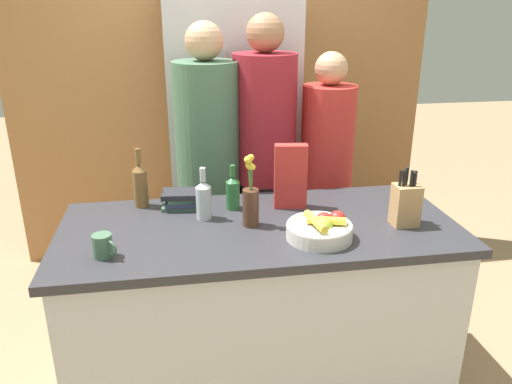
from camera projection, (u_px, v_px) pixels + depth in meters
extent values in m
plane|color=#A37F5B|center=(259.00, 383.00, 2.57)|extent=(14.00, 14.00, 0.00)
cube|color=silver|center=(259.00, 312.00, 2.42)|extent=(1.71, 0.76, 0.86)
cube|color=#2D2D33|center=(260.00, 229.00, 2.26)|extent=(1.79, 0.80, 0.04)
cube|color=#9E6B3D|center=(222.00, 82.00, 3.59)|extent=(2.99, 0.12, 2.60)
cube|color=#B7B7BC|center=(232.00, 141.00, 3.39)|extent=(0.82, 0.60, 1.91)
cylinder|color=#B7B7BC|center=(227.00, 139.00, 3.05)|extent=(0.02, 0.02, 1.05)
cylinder|color=silver|center=(319.00, 232.00, 2.11)|extent=(0.28, 0.28, 0.06)
torus|color=silver|center=(320.00, 225.00, 2.10)|extent=(0.28, 0.28, 0.02)
sphere|color=red|center=(324.00, 220.00, 2.13)|extent=(0.07, 0.07, 0.07)
sphere|color=#99B233|center=(324.00, 226.00, 2.10)|extent=(0.08, 0.08, 0.08)
sphere|color=red|center=(337.00, 219.00, 2.13)|extent=(0.07, 0.07, 0.07)
cylinder|color=yellow|center=(326.00, 221.00, 2.09)|extent=(0.17, 0.08, 0.03)
cylinder|color=yellow|center=(316.00, 221.00, 2.06)|extent=(0.06, 0.18, 0.03)
cube|color=tan|center=(405.00, 205.00, 2.22)|extent=(0.11, 0.10, 0.19)
cylinder|color=black|center=(400.00, 179.00, 2.17)|extent=(0.01, 0.01, 0.08)
cylinder|color=black|center=(404.00, 179.00, 2.16)|extent=(0.01, 0.01, 0.08)
cylinder|color=black|center=(406.00, 177.00, 2.18)|extent=(0.01, 0.01, 0.09)
cylinder|color=black|center=(412.00, 179.00, 2.16)|extent=(0.01, 0.01, 0.08)
cylinder|color=black|center=(415.00, 181.00, 2.17)|extent=(0.01, 0.01, 0.07)
cylinder|color=black|center=(415.00, 178.00, 2.19)|extent=(0.01, 0.01, 0.07)
cylinder|color=#4C2D1E|center=(251.00, 207.00, 2.22)|extent=(0.07, 0.07, 0.17)
cylinder|color=#477538|center=(252.00, 178.00, 2.17)|extent=(0.01, 0.01, 0.10)
sphere|color=gold|center=(253.00, 167.00, 2.15)|extent=(0.03, 0.03, 0.03)
cylinder|color=#477538|center=(251.00, 178.00, 2.17)|extent=(0.01, 0.01, 0.11)
sphere|color=gold|center=(251.00, 166.00, 2.15)|extent=(0.03, 0.03, 0.03)
cylinder|color=#477538|center=(250.00, 178.00, 2.17)|extent=(0.01, 0.01, 0.11)
sphere|color=gold|center=(249.00, 166.00, 2.15)|extent=(0.03, 0.03, 0.03)
cylinder|color=#477538|center=(249.00, 175.00, 2.16)|extent=(0.01, 0.02, 0.14)
sphere|color=gold|center=(248.00, 160.00, 2.13)|extent=(0.03, 0.03, 0.03)
cylinder|color=#477538|center=(251.00, 174.00, 2.16)|extent=(0.01, 0.01, 0.15)
sphere|color=gold|center=(251.00, 158.00, 2.13)|extent=(0.03, 0.03, 0.03)
cube|color=red|center=(291.00, 176.00, 2.39)|extent=(0.16, 0.08, 0.31)
cylinder|color=#42664C|center=(103.00, 246.00, 1.95)|extent=(0.08, 0.08, 0.10)
torus|color=#42664C|center=(110.00, 248.00, 1.92)|extent=(0.06, 0.05, 0.07)
cube|color=#3D6047|center=(182.00, 205.00, 2.44)|extent=(0.19, 0.13, 0.02)
cube|color=#2D334C|center=(182.00, 201.00, 2.44)|extent=(0.17, 0.15, 0.02)
cube|color=#3D6047|center=(183.00, 198.00, 2.42)|extent=(0.15, 0.12, 0.02)
cube|color=#232328|center=(182.00, 194.00, 2.41)|extent=(0.20, 0.15, 0.03)
cylinder|color=brown|center=(141.00, 189.00, 2.42)|extent=(0.07, 0.07, 0.18)
cone|color=brown|center=(139.00, 167.00, 2.39)|extent=(0.07, 0.07, 0.04)
cylinder|color=brown|center=(138.00, 156.00, 2.37)|extent=(0.03, 0.03, 0.08)
cylinder|color=#B2BCC1|center=(204.00, 203.00, 2.29)|extent=(0.07, 0.07, 0.15)
cone|color=#B2BCC1|center=(203.00, 184.00, 2.26)|extent=(0.07, 0.07, 0.03)
cylinder|color=#B2BCC1|center=(203.00, 175.00, 2.24)|extent=(0.03, 0.03, 0.06)
cylinder|color=#286633|center=(233.00, 195.00, 2.40)|extent=(0.07, 0.07, 0.14)
cone|color=#286633|center=(233.00, 179.00, 2.37)|extent=(0.07, 0.07, 0.03)
cylinder|color=#286633|center=(232.00, 171.00, 2.36)|extent=(0.03, 0.03, 0.06)
cube|color=#383842|center=(212.00, 251.00, 3.03)|extent=(0.32, 0.26, 0.84)
cylinder|color=#42664C|center=(207.00, 126.00, 2.75)|extent=(0.36, 0.36, 0.70)
sphere|color=tan|center=(204.00, 41.00, 2.59)|extent=(0.20, 0.20, 0.20)
cube|color=#383842|center=(264.00, 244.00, 3.09)|extent=(0.30, 0.22, 0.86)
cylinder|color=maroon|center=(265.00, 119.00, 2.81)|extent=(0.36, 0.36, 0.72)
sphere|color=#996B4C|center=(265.00, 33.00, 2.65)|extent=(0.21, 0.21, 0.21)
cube|color=#383842|center=(322.00, 248.00, 3.15)|extent=(0.28, 0.22, 0.76)
cylinder|color=red|center=(328.00, 141.00, 2.90)|extent=(0.31, 0.31, 0.64)
sphere|color=tan|center=(331.00, 68.00, 2.75)|extent=(0.18, 0.18, 0.18)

